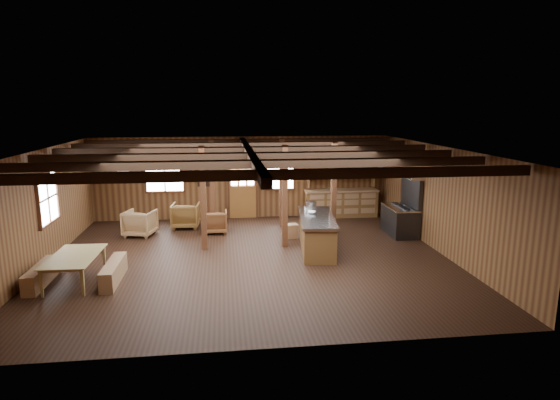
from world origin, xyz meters
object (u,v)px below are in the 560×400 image
object	(u,v)px
commercial_range	(402,215)
armchair_a	(186,215)
kitchen_island	(317,233)
dining_table	(77,269)
armchair_b	(215,222)
armchair_c	(140,223)

from	to	relation	value
commercial_range	armchair_a	size ratio (longest dim) A/B	2.08
kitchen_island	dining_table	bearing A→B (deg)	-157.10
armchair_a	armchair_b	size ratio (longest dim) A/B	1.15
armchair_a	dining_table	bearing A→B (deg)	69.54
kitchen_island	armchair_a	world-z (taller)	kitchen_island
kitchen_island	commercial_range	size ratio (longest dim) A/B	1.43
commercial_range	dining_table	world-z (taller)	commercial_range
armchair_b	kitchen_island	bearing A→B (deg)	142.20
dining_table	armchair_a	size ratio (longest dim) A/B	2.03
armchair_c	armchair_a	bearing A→B (deg)	-133.54
dining_table	armchair_b	xyz separation A→B (m)	(2.96, 3.76, 0.03)
commercial_range	armchair_b	distance (m)	5.66
armchair_b	dining_table	bearing A→B (deg)	51.72
dining_table	armchair_c	world-z (taller)	armchair_c
armchair_c	commercial_range	bearing A→B (deg)	-170.94
armchair_a	commercial_range	bearing A→B (deg)	170.07
commercial_range	armchair_b	size ratio (longest dim) A/B	2.39
kitchen_island	dining_table	xyz separation A→B (m)	(-5.70, -1.64, -0.17)
armchair_b	armchair_a	bearing A→B (deg)	-38.44
dining_table	armchair_c	distance (m)	3.79
kitchen_island	commercial_range	xyz separation A→B (m)	(2.85, 1.26, 0.12)
commercial_range	kitchen_island	bearing A→B (deg)	-156.23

